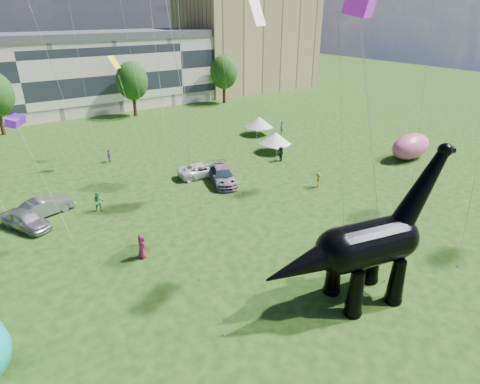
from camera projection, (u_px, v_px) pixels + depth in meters
ground at (334, 304)px, 24.76m from camera, size 220.00×220.00×0.00m
terrace_row at (16, 81)px, 64.43m from camera, size 78.00×11.00×12.00m
apartment_block at (247, 37)px, 89.50m from camera, size 28.00×18.00×22.00m
tree_mid_right at (132, 78)px, 65.89m from camera, size 5.20×5.20×9.44m
tree_far_right at (224, 69)px, 75.23m from camera, size 5.20×5.20×9.44m
dinosaur_sculpture at (362, 248)px, 23.65m from camera, size 12.21×4.60×9.96m
car_silver at (26, 220)px, 32.94m from camera, size 3.81×4.99×1.58m
car_grey at (45, 207)px, 35.18m from camera, size 5.08×2.90×1.59m
car_white at (202, 170)px, 43.37m from camera, size 5.41×3.05×1.43m
car_dark at (223, 176)px, 41.65m from camera, size 3.99×6.06×1.63m
gazebo_near at (275, 138)px, 50.27m from camera, size 4.35×4.35×2.61m
gazebo_far at (259, 122)px, 57.40m from camera, size 3.80×3.80×2.64m
inflatable_pink at (411, 146)px, 48.21m from camera, size 6.29×3.31×3.09m
visitors at (201, 206)px, 35.07m from camera, size 49.59×42.01×1.88m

